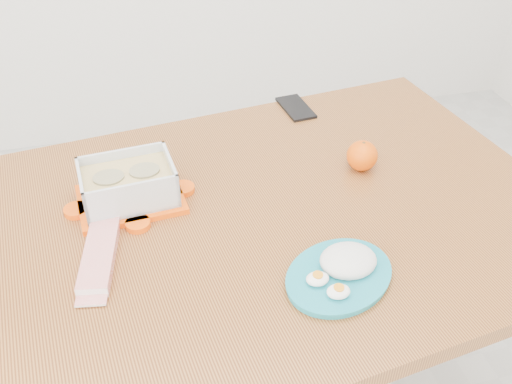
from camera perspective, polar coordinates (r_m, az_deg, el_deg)
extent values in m
cube|color=#9C612C|center=(1.27, 0.00, -2.88)|extent=(1.48, 1.09, 0.04)
cylinder|color=brown|center=(2.01, 12.36, 0.01)|extent=(0.06, 0.06, 0.71)
cube|color=#FF5307|center=(1.31, -12.40, -0.72)|extent=(0.24, 0.19, 0.01)
cube|color=silver|center=(1.28, -12.68, 0.99)|extent=(0.21, 0.16, 0.08)
cube|color=tan|center=(1.29, -12.64, 0.71)|extent=(0.20, 0.15, 0.05)
cylinder|color=tan|center=(1.28, -14.47, 1.07)|extent=(0.07, 0.07, 0.02)
cylinder|color=tan|center=(1.28, -11.04, 1.77)|extent=(0.07, 0.07, 0.02)
sphere|color=orange|center=(1.39, 10.56, 3.59)|extent=(0.07, 0.07, 0.07)
cylinder|color=teal|center=(1.11, 8.27, -8.38)|extent=(0.30, 0.30, 0.01)
ellipsoid|color=silver|center=(1.11, 9.26, -6.39)|extent=(0.14, 0.14, 0.05)
ellipsoid|color=white|center=(1.08, 6.17, -8.63)|extent=(0.06, 0.05, 0.02)
ellipsoid|color=white|center=(1.06, 8.25, -9.83)|extent=(0.06, 0.05, 0.02)
cube|color=#BF0A09|center=(1.19, -15.27, -5.50)|extent=(0.10, 0.25, 0.02)
cube|color=black|center=(1.65, 3.99, 8.41)|extent=(0.09, 0.15, 0.01)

